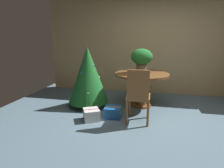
{
  "coord_description": "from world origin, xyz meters",
  "views": [
    {
      "loc": [
        -0.04,
        -3.18,
        1.5
      ],
      "look_at": [
        -0.82,
        0.46,
        0.61
      ],
      "focal_mm": 30.68,
      "sensor_mm": 36.0,
      "label": 1
    }
  ],
  "objects_px": {
    "wooden_chair_near": "(138,94)",
    "gift_box_blue": "(113,112)",
    "round_dining_table": "(142,81)",
    "holiday_tree": "(88,75)",
    "gift_box_cream": "(91,115)",
    "flower_vase": "(142,58)"
  },
  "relations": [
    {
      "from": "round_dining_table",
      "to": "gift_box_cream",
      "type": "xyz_separation_m",
      "value": [
        -0.86,
        -0.99,
        -0.46
      ]
    },
    {
      "from": "flower_vase",
      "to": "wooden_chair_near",
      "type": "distance_m",
      "value": 1.08
    },
    {
      "from": "round_dining_table",
      "to": "wooden_chair_near",
      "type": "xyz_separation_m",
      "value": [
        0.0,
        -0.93,
        -0.02
      ]
    },
    {
      "from": "holiday_tree",
      "to": "gift_box_cream",
      "type": "distance_m",
      "value": 1.01
    },
    {
      "from": "wooden_chair_near",
      "to": "gift_box_blue",
      "type": "distance_m",
      "value": 0.69
    },
    {
      "from": "holiday_tree",
      "to": "gift_box_cream",
      "type": "xyz_separation_m",
      "value": [
        0.31,
        -0.74,
        -0.61
      ]
    },
    {
      "from": "round_dining_table",
      "to": "flower_vase",
      "type": "xyz_separation_m",
      "value": [
        -0.02,
        0.01,
        0.52
      ]
    },
    {
      "from": "wooden_chair_near",
      "to": "gift_box_blue",
      "type": "xyz_separation_m",
      "value": [
        -0.49,
        0.17,
        -0.44
      ]
    },
    {
      "from": "gift_box_cream",
      "to": "gift_box_blue",
      "type": "xyz_separation_m",
      "value": [
        0.36,
        0.22,
        -0.0
      ]
    },
    {
      "from": "round_dining_table",
      "to": "gift_box_cream",
      "type": "bearing_deg",
      "value": -131.06
    },
    {
      "from": "flower_vase",
      "to": "gift_box_blue",
      "type": "bearing_deg",
      "value": -121.71
    },
    {
      "from": "flower_vase",
      "to": "wooden_chair_near",
      "type": "height_order",
      "value": "flower_vase"
    },
    {
      "from": "round_dining_table",
      "to": "holiday_tree",
      "type": "distance_m",
      "value": 1.2
    },
    {
      "from": "flower_vase",
      "to": "round_dining_table",
      "type": "bearing_deg",
      "value": -19.25
    },
    {
      "from": "flower_vase",
      "to": "gift_box_blue",
      "type": "height_order",
      "value": "flower_vase"
    },
    {
      "from": "flower_vase",
      "to": "gift_box_cream",
      "type": "bearing_deg",
      "value": -130.29
    },
    {
      "from": "round_dining_table",
      "to": "gift_box_blue",
      "type": "bearing_deg",
      "value": -122.87
    },
    {
      "from": "round_dining_table",
      "to": "gift_box_cream",
      "type": "distance_m",
      "value": 1.39
    },
    {
      "from": "gift_box_cream",
      "to": "gift_box_blue",
      "type": "distance_m",
      "value": 0.43
    },
    {
      "from": "flower_vase",
      "to": "gift_box_blue",
      "type": "xyz_separation_m",
      "value": [
        -0.48,
        -0.77,
        -0.98
      ]
    },
    {
      "from": "gift_box_cream",
      "to": "gift_box_blue",
      "type": "height_order",
      "value": "gift_box_cream"
    },
    {
      "from": "wooden_chair_near",
      "to": "holiday_tree",
      "type": "xyz_separation_m",
      "value": [
        -1.16,
        0.69,
        0.17
      ]
    }
  ]
}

